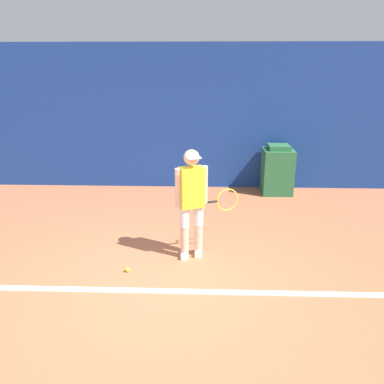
{
  "coord_description": "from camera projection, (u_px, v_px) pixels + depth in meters",
  "views": [
    {
      "loc": [
        0.56,
        -4.18,
        2.73
      ],
      "look_at": [
        0.38,
        1.04,
        0.95
      ],
      "focal_mm": 35.0,
      "sensor_mm": 36.0,
      "label": 1
    }
  ],
  "objects": [
    {
      "name": "covered_chair",
      "position": [
        277.0,
        170.0,
        8.25
      ],
      "size": [
        0.65,
        0.63,
        1.09
      ],
      "color": "#28663D",
      "rests_on": "ground_plane"
    },
    {
      "name": "ground_plane",
      "position": [
        160.0,
        286.0,
        4.85
      ],
      "size": [
        24.0,
        24.0,
        0.0
      ],
      "primitive_type": "plane",
      "color": "#B76642"
    },
    {
      "name": "tennis_ball",
      "position": [
        127.0,
        270.0,
        5.19
      ],
      "size": [
        0.07,
        0.07,
        0.07
      ],
      "color": "#D1E533",
      "rests_on": "ground_plane"
    },
    {
      "name": "tennis_player",
      "position": [
        193.0,
        199.0,
        5.35
      ],
      "size": [
        0.92,
        0.46,
        1.63
      ],
      "rotation": [
        0.0,
        0.0,
        0.38
      ],
      "color": "beige",
      "rests_on": "ground_plane"
    },
    {
      "name": "court_baseline",
      "position": [
        159.0,
        291.0,
        4.74
      ],
      "size": [
        21.6,
        0.1,
        0.01
      ],
      "color": "white",
      "rests_on": "ground_plane"
    },
    {
      "name": "back_wall",
      "position": [
        180.0,
        118.0,
        8.37
      ],
      "size": [
        24.0,
        0.1,
        3.19
      ],
      "color": "navy",
      "rests_on": "ground_plane"
    }
  ]
}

